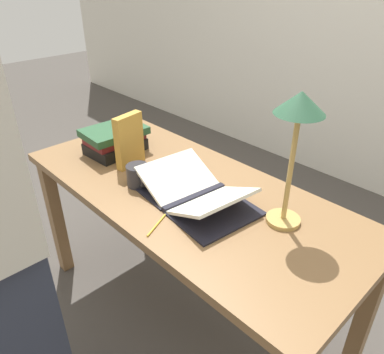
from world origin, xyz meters
TOP-DOWN VIEW (x-y plane):
  - ground_plane at (0.00, 0.00)m, footprint 12.00×12.00m
  - reading_desk at (0.00, 0.00)m, footprint 1.52×0.68m
  - open_book at (0.08, -0.03)m, footprint 0.52×0.35m
  - book_stack_tall at (-0.49, -0.01)m, footprint 0.22×0.29m
  - book_standing_upright at (-0.32, -0.04)m, footprint 0.06×0.15m
  - reading_lamp at (0.41, 0.10)m, footprint 0.16×0.16m
  - coffee_mug at (-0.16, -0.12)m, footprint 0.12×0.09m
  - pencil at (0.11, -0.24)m, footprint 0.07×0.14m

SIDE VIEW (x-z plane):
  - ground_plane at x=0.00m, z-range 0.00..0.00m
  - reading_desk at x=0.00m, z-range 0.27..1.00m
  - pencil at x=0.11m, z-range 0.73..0.74m
  - open_book at x=0.08m, z-range 0.71..0.81m
  - coffee_mug at x=-0.16m, z-range 0.73..0.82m
  - book_stack_tall at x=-0.49m, z-range 0.73..0.85m
  - book_standing_upright at x=-0.32m, z-range 0.73..0.97m
  - reading_lamp at x=0.41m, z-range 0.87..1.35m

